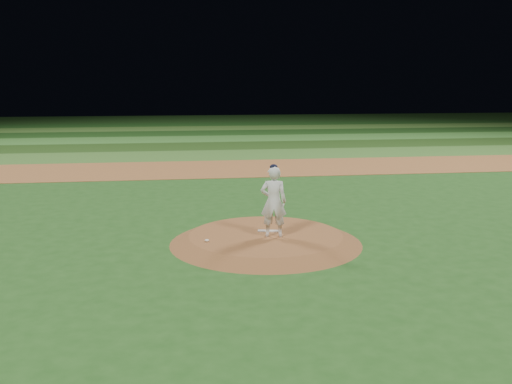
{
  "coord_description": "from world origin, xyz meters",
  "views": [
    {
      "loc": [
        -2.48,
        -15.6,
        4.62
      ],
      "look_at": [
        0.0,
        2.0,
        1.1
      ],
      "focal_mm": 40.0,
      "sensor_mm": 36.0,
      "label": 1
    }
  ],
  "objects_px": {
    "rosin_bag": "(207,240)",
    "pitcher_on_mound": "(274,201)",
    "pitching_rubber": "(268,231)",
    "pitchers_mound": "(266,239)"
  },
  "relations": [
    {
      "from": "pitching_rubber",
      "to": "pitchers_mound",
      "type": "bearing_deg",
      "value": -99.72
    },
    {
      "from": "rosin_bag",
      "to": "pitcher_on_mound",
      "type": "bearing_deg",
      "value": 8.24
    },
    {
      "from": "rosin_bag",
      "to": "pitcher_on_mound",
      "type": "height_order",
      "value": "pitcher_on_mound"
    },
    {
      "from": "pitchers_mound",
      "to": "rosin_bag",
      "type": "bearing_deg",
      "value": -163.55
    },
    {
      "from": "pitchers_mound",
      "to": "pitcher_on_mound",
      "type": "xyz_separation_m",
      "value": [
        0.18,
        -0.23,
        1.14
      ]
    },
    {
      "from": "pitching_rubber",
      "to": "rosin_bag",
      "type": "xyz_separation_m",
      "value": [
        -1.84,
        -0.83,
        0.02
      ]
    },
    {
      "from": "pitchers_mound",
      "to": "pitching_rubber",
      "type": "height_order",
      "value": "pitching_rubber"
    },
    {
      "from": "pitchers_mound",
      "to": "pitcher_on_mound",
      "type": "height_order",
      "value": "pitcher_on_mound"
    },
    {
      "from": "pitchers_mound",
      "to": "rosin_bag",
      "type": "relative_size",
      "value": 45.67
    },
    {
      "from": "pitching_rubber",
      "to": "pitcher_on_mound",
      "type": "distance_m",
      "value": 1.14
    }
  ]
}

